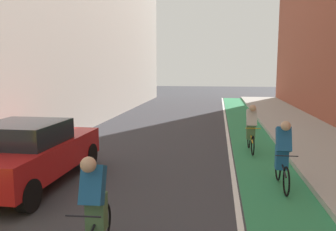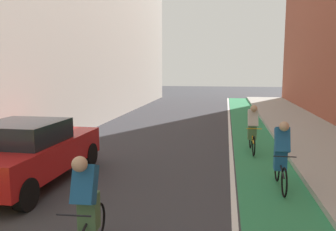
{
  "view_description": "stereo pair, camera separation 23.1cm",
  "coord_description": "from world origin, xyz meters",
  "px_view_note": "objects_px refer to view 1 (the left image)",
  "views": [
    {
      "loc": [
        1.68,
        3.14,
        2.78
      ],
      "look_at": [
        0.24,
        12.91,
        1.39
      ],
      "focal_mm": 36.16,
      "sensor_mm": 36.0,
      "label": 1
    },
    {
      "loc": [
        1.91,
        3.18,
        2.78
      ],
      "look_at": [
        0.24,
        12.91,
        1.39
      ],
      "focal_mm": 36.16,
      "sensor_mm": 36.0,
      "label": 2
    }
  ],
  "objects_px": {
    "cyclist_mid": "(94,203)",
    "cyclist_far": "(251,128)",
    "parked_sedan_red": "(28,152)",
    "cyclist_trailing": "(283,152)"
  },
  "relations": [
    {
      "from": "cyclist_mid",
      "to": "cyclist_far",
      "type": "bearing_deg",
      "value": 67.53
    },
    {
      "from": "parked_sedan_red",
      "to": "cyclist_mid",
      "type": "relative_size",
      "value": 2.54
    },
    {
      "from": "cyclist_mid",
      "to": "cyclist_trailing",
      "type": "distance_m",
      "value": 4.78
    },
    {
      "from": "parked_sedan_red",
      "to": "cyclist_trailing",
      "type": "distance_m",
      "value": 6.01
    },
    {
      "from": "cyclist_trailing",
      "to": "cyclist_far",
      "type": "relative_size",
      "value": 1.01
    },
    {
      "from": "parked_sedan_red",
      "to": "cyclist_mid",
      "type": "distance_m",
      "value": 3.95
    },
    {
      "from": "cyclist_mid",
      "to": "cyclist_trailing",
      "type": "relative_size",
      "value": 0.97
    },
    {
      "from": "cyclist_mid",
      "to": "cyclist_far",
      "type": "distance_m",
      "value": 7.49
    },
    {
      "from": "cyclist_trailing",
      "to": "parked_sedan_red",
      "type": "bearing_deg",
      "value": -173.98
    },
    {
      "from": "parked_sedan_red",
      "to": "cyclist_mid",
      "type": "height_order",
      "value": "cyclist_mid"
    }
  ]
}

